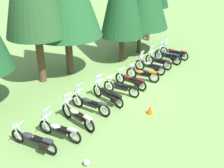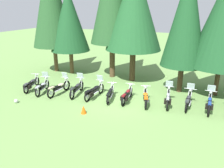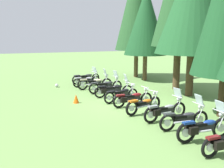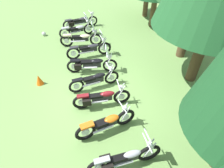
# 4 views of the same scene
# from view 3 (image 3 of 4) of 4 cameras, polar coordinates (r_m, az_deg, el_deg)

# --- Properties ---
(ground_plane) EXTENTS (80.00, 80.00, 0.00)m
(ground_plane) POSITION_cam_3_polar(r_m,az_deg,el_deg) (13.99, 3.19, -4.40)
(ground_plane) COLOR #6B934C
(motorcycle_0) EXTENTS (0.97, 2.30, 0.99)m
(motorcycle_0) POSITION_cam_3_polar(r_m,az_deg,el_deg) (19.78, -5.82, 1.43)
(motorcycle_0) COLOR black
(motorcycle_0) RESTS_ON ground_plane
(motorcycle_1) EXTENTS (0.87, 2.14, 1.35)m
(motorcycle_1) POSITION_cam_3_polar(r_m,az_deg,el_deg) (18.66, -5.45, 0.89)
(motorcycle_1) COLOR black
(motorcycle_1) RESTS_ON ground_plane
(motorcycle_2) EXTENTS (0.66, 2.39, 1.37)m
(motorcycle_2) POSITION_cam_3_polar(r_m,az_deg,el_deg) (17.54, -3.68, 0.34)
(motorcycle_2) COLOR black
(motorcycle_2) RESTS_ON ground_plane
(motorcycle_3) EXTENTS (0.70, 2.36, 1.37)m
(motorcycle_3) POSITION_cam_3_polar(r_m,az_deg,el_deg) (16.55, -1.26, -0.30)
(motorcycle_3) COLOR black
(motorcycle_3) RESTS_ON ground_plane
(motorcycle_4) EXTENTS (0.68, 2.37, 1.36)m
(motorcycle_4) POSITION_cam_3_polar(r_m,az_deg,el_deg) (15.32, 0.32, -1.19)
(motorcycle_4) COLOR black
(motorcycle_4) RESTS_ON ground_plane
(motorcycle_5) EXTENTS (0.77, 2.19, 0.98)m
(motorcycle_5) POSITION_cam_3_polar(r_m,az_deg,el_deg) (14.33, 2.15, -2.20)
(motorcycle_5) COLOR black
(motorcycle_5) RESTS_ON ground_plane
(motorcycle_6) EXTENTS (0.64, 2.25, 0.99)m
(motorcycle_6) POSITION_cam_3_polar(r_m,az_deg,el_deg) (13.42, 4.43, -3.15)
(motorcycle_6) COLOR black
(motorcycle_6) RESTS_ON ground_plane
(motorcycle_7) EXTENTS (0.85, 2.12, 1.01)m
(motorcycle_7) POSITION_cam_3_polar(r_m,az_deg,el_deg) (12.41, 7.00, -4.39)
(motorcycle_7) COLOR black
(motorcycle_7) RESTS_ON ground_plane
(motorcycle_8) EXTENTS (0.71, 2.23, 1.38)m
(motorcycle_8) POSITION_cam_3_polar(r_m,az_deg,el_deg) (11.47, 11.51, -5.67)
(motorcycle_8) COLOR black
(motorcycle_8) RESTS_ON ground_plane
(motorcycle_9) EXTENTS (0.74, 2.18, 1.36)m
(motorcycle_9) POSITION_cam_3_polar(r_m,az_deg,el_deg) (10.65, 15.69, -7.20)
(motorcycle_9) COLOR black
(motorcycle_9) RESTS_ON ground_plane
(motorcycle_10) EXTENTS (0.66, 2.24, 1.39)m
(motorcycle_10) POSITION_cam_3_polar(r_m,az_deg,el_deg) (9.75, 19.43, -9.02)
(motorcycle_10) COLOR black
(motorcycle_10) RESTS_ON ground_plane
(pine_tree_0) EXTENTS (3.61, 3.61, 9.92)m
(pine_tree_0) POSITION_cam_3_polar(r_m,az_deg,el_deg) (22.54, 5.51, 17.07)
(pine_tree_0) COLOR brown
(pine_tree_0) RESTS_ON ground_plane
(pine_tree_1) EXTENTS (3.37, 3.37, 7.30)m
(pine_tree_1) POSITION_cam_3_polar(r_m,az_deg,el_deg) (20.89, 7.44, 13.53)
(pine_tree_1) COLOR brown
(pine_tree_1) RESTS_ON ground_plane
(traffic_cone) EXTENTS (0.32, 0.32, 0.48)m
(traffic_cone) POSITION_cam_3_polar(r_m,az_deg,el_deg) (14.25, -7.86, -3.20)
(traffic_cone) COLOR #EA590F
(traffic_cone) RESTS_ON ground_plane
(dropped_helmet) EXTENTS (0.25, 0.25, 0.25)m
(dropped_helmet) POSITION_cam_3_polar(r_m,az_deg,el_deg) (18.69, -12.00, -0.30)
(dropped_helmet) COLOR silver
(dropped_helmet) RESTS_ON ground_plane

